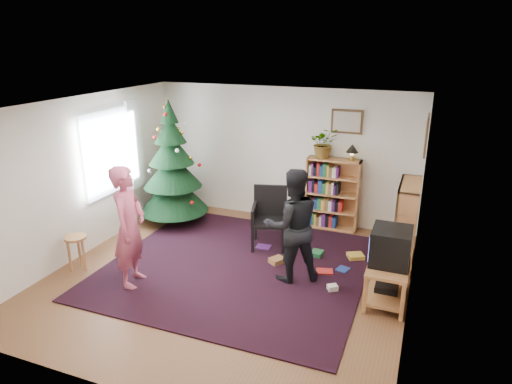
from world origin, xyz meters
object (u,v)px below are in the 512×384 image
(bookshelf_right, at_px, (406,223))
(stool, at_px, (76,244))
(crt_tv, at_px, (391,246))
(armchair, at_px, (272,214))
(picture_right, at_px, (427,135))
(person_by_chair, at_px, (292,226))
(bookshelf_back, at_px, (332,193))
(person_standing, at_px, (129,227))
(tv_stand, at_px, (388,278))
(table_lamp, at_px, (352,150))
(picture_back, at_px, (347,122))
(potted_plant, at_px, (324,143))
(christmas_tree, at_px, (172,173))

(bookshelf_right, bearing_deg, stool, 113.57)
(crt_tv, bearing_deg, armchair, 152.10)
(picture_right, relative_size, person_by_chair, 0.36)
(picture_right, relative_size, crt_tv, 1.11)
(bookshelf_back, xyz_separation_m, stool, (-3.19, -2.98, -0.24))
(picture_right, height_order, stool, picture_right)
(bookshelf_back, relative_size, person_standing, 0.75)
(picture_right, relative_size, person_standing, 0.35)
(picture_right, bearing_deg, tv_stand, -99.21)
(bookshelf_back, relative_size, table_lamp, 4.46)
(bookshelf_right, distance_m, person_by_chair, 1.83)
(bookshelf_right, distance_m, tv_stand, 1.22)
(picture_back, relative_size, table_lamp, 1.89)
(person_by_chair, height_order, table_lamp, person_by_chair)
(bookshelf_back, bearing_deg, picture_right, -21.73)
(person_standing, relative_size, person_by_chair, 1.05)
(bookshelf_right, bearing_deg, picture_right, -18.30)
(person_by_chair, bearing_deg, armchair, -87.79)
(table_lamp, bearing_deg, person_by_chair, -101.54)
(stool, xyz_separation_m, person_standing, (1.02, -0.04, 0.45))
(picture_back, distance_m, table_lamp, 0.49)
(crt_tv, bearing_deg, bookshelf_back, 119.48)
(bookshelf_right, bearing_deg, person_by_chair, 126.34)
(tv_stand, xyz_separation_m, armchair, (-2.00, 1.06, 0.22))
(tv_stand, height_order, potted_plant, potted_plant)
(tv_stand, bearing_deg, table_lamp, 113.17)
(christmas_tree, distance_m, potted_plant, 2.80)
(picture_back, xyz_separation_m, stool, (-3.35, -3.11, -1.53))
(bookshelf_right, distance_m, crt_tv, 1.18)
(picture_right, height_order, christmas_tree, christmas_tree)
(picture_right, relative_size, table_lamp, 2.06)
(table_lamp, bearing_deg, person_standing, -129.37)
(bookshelf_back, distance_m, table_lamp, 0.88)
(bookshelf_back, relative_size, person_by_chair, 0.78)
(armchair, height_order, stool, armchair)
(bookshelf_back, bearing_deg, stool, -137.00)
(stool, bearing_deg, picture_right, 27.06)
(bookshelf_back, distance_m, armchair, 1.35)
(stool, distance_m, potted_plant, 4.38)
(person_standing, bearing_deg, bookshelf_back, -48.44)
(christmas_tree, bearing_deg, person_by_chair, -24.98)
(tv_stand, xyz_separation_m, potted_plant, (-1.43, 2.16, 1.25))
(christmas_tree, height_order, armchair, christmas_tree)
(table_lamp, bearing_deg, potted_plant, 180.00)
(bookshelf_right, bearing_deg, picture_back, 46.40)
(picture_back, xyz_separation_m, potted_plant, (-0.36, -0.14, -0.38))
(person_by_chair, bearing_deg, christmas_tree, -56.50)
(person_by_chair, distance_m, potted_plant, 2.21)
(bookshelf_right, bearing_deg, potted_plant, 57.15)
(person_by_chair, bearing_deg, stool, -15.19)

